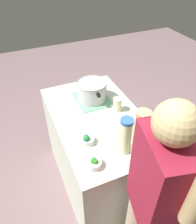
# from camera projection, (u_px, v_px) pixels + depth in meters

# --- Properties ---
(ground_plane) EXTENTS (8.00, 8.00, 0.00)m
(ground_plane) POSITION_uv_depth(u_px,v_px,m) (98.00, 177.00, 2.50)
(ground_plane) COLOR #755D60
(counter_slab) EXTENTS (1.26, 0.76, 0.91)m
(counter_slab) POSITION_uv_depth(u_px,v_px,m) (98.00, 151.00, 2.21)
(counter_slab) COLOR beige
(counter_slab) RESTS_ON ground_plane
(dish_cloth) EXTENTS (0.36, 0.31, 0.01)m
(dish_cloth) POSITION_uv_depth(u_px,v_px,m) (92.00, 99.00, 2.13)
(dish_cloth) COLOR #68A77E
(dish_cloth) RESTS_ON counter_slab
(cooking_pot) EXTENTS (0.35, 0.28, 0.18)m
(cooking_pot) POSITION_uv_depth(u_px,v_px,m) (92.00, 90.00, 2.06)
(cooking_pot) COLOR #B7B7BC
(cooking_pot) RESTS_ON dish_cloth
(lemonade_pitcher) EXTENTS (0.09, 0.09, 0.30)m
(lemonade_pitcher) POSITION_uv_depth(u_px,v_px,m) (126.00, 136.00, 1.53)
(lemonade_pitcher) COLOR #E3F1AB
(lemonade_pitcher) RESTS_ON counter_slab
(mason_jar) EXTENTS (0.08, 0.08, 0.12)m
(mason_jar) POSITION_uv_depth(u_px,v_px,m) (117.00, 104.00, 1.96)
(mason_jar) COLOR beige
(mason_jar) RESTS_ON counter_slab
(broccoli_bowl_front) EXTENTS (0.11, 0.11, 0.07)m
(broccoli_bowl_front) POSITION_uv_depth(u_px,v_px,m) (94.00, 163.00, 1.49)
(broccoli_bowl_front) COLOR silver
(broccoli_bowl_front) RESTS_ON counter_slab
(broccoli_bowl_center) EXTENTS (0.10, 0.10, 0.09)m
(broccoli_bowl_center) POSITION_uv_depth(u_px,v_px,m) (87.00, 140.00, 1.66)
(broccoli_bowl_center) COLOR silver
(broccoli_bowl_center) RESTS_ON counter_slab
(person_cook) EXTENTS (0.50, 0.27, 1.67)m
(person_cook) POSITION_uv_depth(u_px,v_px,m) (151.00, 206.00, 1.28)
(person_cook) COLOR tan
(person_cook) RESTS_ON ground_plane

